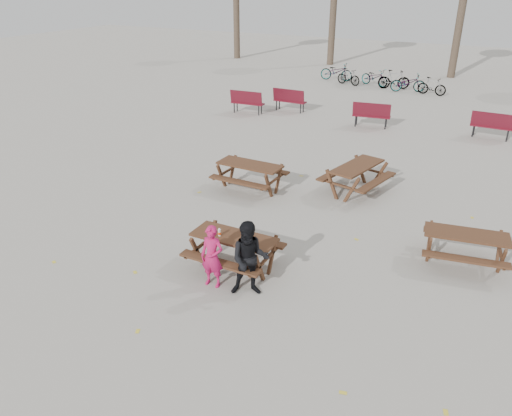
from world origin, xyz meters
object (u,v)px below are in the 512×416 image
at_px(adult, 250,259).
at_px(picnic_table_far, 356,179).
at_px(soda_bottle, 219,233).
at_px(main_picnic_table, 234,244).
at_px(child, 212,257).
at_px(picnic_table_north, 250,177).
at_px(picnic_table_east, 464,249).
at_px(food_tray, 244,243).

bearing_deg(adult, picnic_table_far, 60.02).
bearing_deg(soda_bottle, adult, -28.28).
relative_size(main_picnic_table, adult, 1.16).
relative_size(child, picnic_table_north, 0.71).
relative_size(adult, picnic_table_east, 0.90).
relative_size(picnic_table_north, picnic_table_far, 0.98).
xyz_separation_m(picnic_table_north, picnic_table_far, (2.77, 1.26, 0.01)).
height_order(picnic_table_north, picnic_table_far, picnic_table_far).
bearing_deg(picnic_table_far, main_picnic_table, -178.70).
xyz_separation_m(child, adult, (0.80, 0.09, 0.12)).
height_order(picnic_table_east, picnic_table_far, picnic_table_far).
distance_m(soda_bottle, child, 0.69).
relative_size(child, picnic_table_east, 0.77).
height_order(food_tray, soda_bottle, soda_bottle).
height_order(main_picnic_table, picnic_table_east, main_picnic_table).
bearing_deg(picnic_table_east, adult, -148.07).
bearing_deg(picnic_table_east, picnic_table_far, 130.92).
xyz_separation_m(main_picnic_table, picnic_table_far, (1.07, 5.16, -0.18)).
xyz_separation_m(food_tray, picnic_table_north, (-2.05, 4.09, -0.39)).
distance_m(adult, picnic_table_north, 5.18).
relative_size(soda_bottle, picnic_table_far, 0.09).
xyz_separation_m(food_tray, picnic_table_far, (0.73, 5.35, -0.39)).
distance_m(soda_bottle, adult, 1.14).
relative_size(main_picnic_table, picnic_table_north, 0.97).
xyz_separation_m(adult, picnic_table_far, (0.34, 5.82, -0.37)).
bearing_deg(food_tray, picnic_table_far, 82.27).
relative_size(soda_bottle, adult, 0.11).
height_order(child, adult, adult).
distance_m(food_tray, picnic_table_far, 5.41).
relative_size(main_picnic_table, food_tray, 10.00).
xyz_separation_m(adult, picnic_table_north, (-2.43, 4.56, -0.38)).
xyz_separation_m(child, picnic_table_far, (1.14, 5.91, -0.25)).
relative_size(food_tray, picnic_table_far, 0.10).
height_order(child, picnic_table_far, child).
bearing_deg(food_tray, picnic_table_north, 116.60).
bearing_deg(soda_bottle, picnic_table_far, 75.73).
bearing_deg(soda_bottle, child, -72.00).
height_order(main_picnic_table, food_tray, food_tray).
bearing_deg(main_picnic_table, adult, -42.36).
relative_size(main_picnic_table, soda_bottle, 10.59).
bearing_deg(picnic_table_far, child, -177.89).
xyz_separation_m(picnic_table_east, picnic_table_far, (-3.23, 2.74, 0.04)).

